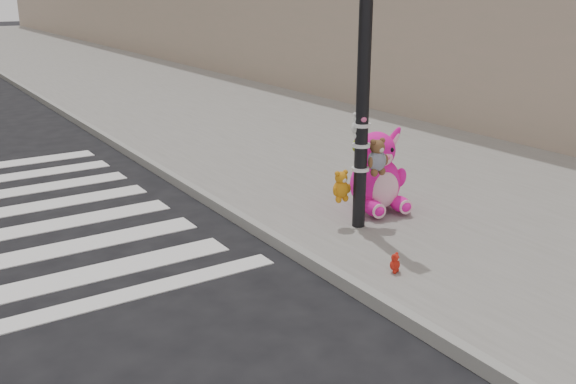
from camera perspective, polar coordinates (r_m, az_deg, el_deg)
ground at (r=5.60m, az=-3.35°, el=-15.08°), size 120.00×120.00×0.00m
sidewalk_near at (r=16.15m, az=-5.51°, el=7.16°), size 7.00×80.00×0.14m
curb_edge at (r=14.92m, az=-17.39°, el=5.54°), size 0.12×80.00×0.15m
signal_pole at (r=7.80m, az=6.73°, el=8.02°), size 0.72×0.48×4.00m
pink_bunny at (r=8.68m, az=7.91°, el=1.36°), size 0.82×0.92×1.14m
red_teddy at (r=6.91m, az=9.49°, el=-6.23°), size 0.18×0.15×0.22m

